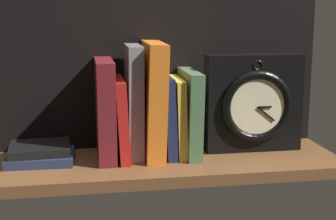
{
  "coord_description": "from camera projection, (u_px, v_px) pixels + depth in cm",
  "views": [
    {
      "loc": [
        -15.76,
        -108.78,
        34.08
      ],
      "look_at": [
        3.41,
        3.28,
        10.51
      ],
      "focal_mm": 54.68,
      "sensor_mm": 36.0,
      "label": 1
    }
  ],
  "objects": [
    {
      "name": "book_gray_chess",
      "position": [
        134.0,
        102.0,
        1.14
      ],
      "size": [
        3.4,
        12.32,
        25.3
      ],
      "primitive_type": "cube",
      "rotation": [
        0.0,
        0.01,
        0.0
      ],
      "color": "gray",
      "rests_on": "ground_plane"
    },
    {
      "name": "book_navy_bierce",
      "position": [
        167.0,
        116.0,
        1.16
      ],
      "size": [
        2.99,
        13.41,
        18.36
      ],
      "primitive_type": "cube",
      "rotation": [
        0.0,
        -0.04,
        0.0
      ],
      "color": "#192147",
      "rests_on": "ground_plane"
    },
    {
      "name": "book_maroon_dawkins",
      "position": [
        105.0,
        110.0,
        1.14
      ],
      "size": [
        3.97,
        16.05,
        22.18
      ],
      "primitive_type": "cube",
      "rotation": [
        0.0,
        -0.0,
        0.0
      ],
      "color": "maroon",
      "rests_on": "ground_plane"
    },
    {
      "name": "ground_plane",
      "position": [
        156.0,
        165.0,
        1.15
      ],
      "size": [
        83.15,
        25.44,
        2.5
      ],
      "primitive_type": "cube",
      "color": "brown"
    },
    {
      "name": "book_stack_side",
      "position": [
        40.0,
        153.0,
        1.13
      ],
      "size": [
        14.65,
        12.57,
        3.79
      ],
      "color": "#232D4C",
      "rests_on": "ground_plane"
    },
    {
      "name": "book_yellow_seinlanguage",
      "position": [
        177.0,
        117.0,
        1.17
      ],
      "size": [
        2.58,
        13.71,
        17.83
      ],
      "primitive_type": "cube",
      "rotation": [
        0.0,
        -0.03,
        0.0
      ],
      "color": "gold",
      "rests_on": "ground_plane"
    },
    {
      "name": "book_green_romantic",
      "position": [
        189.0,
        113.0,
        1.17
      ],
      "size": [
        3.44,
        15.99,
        19.39
      ],
      "primitive_type": "cube",
      "rotation": [
        0.0,
        0.02,
        0.0
      ],
      "color": "#476B44",
      "rests_on": "ground_plane"
    },
    {
      "name": "back_panel",
      "position": [
        148.0,
        68.0,
        1.22
      ],
      "size": [
        83.15,
        1.2,
        38.35
      ],
      "primitive_type": "cube",
      "color": "black",
      "rests_on": "ground_plane"
    },
    {
      "name": "book_orange_pandolfini",
      "position": [
        152.0,
        100.0,
        1.15
      ],
      "size": [
        4.99,
        16.48,
        25.97
      ],
      "primitive_type": "cube",
      "rotation": [
        0.0,
        0.03,
        0.0
      ],
      "color": "orange",
      "rests_on": "ground_plane"
    },
    {
      "name": "book_red_requiem",
      "position": [
        121.0,
        118.0,
        1.15
      ],
      "size": [
        3.07,
        16.05,
        18.07
      ],
      "primitive_type": "cube",
      "rotation": [
        0.0,
        -0.05,
        0.0
      ],
      "color": "red",
      "rests_on": "ground_plane"
    },
    {
      "name": "framed_clock",
      "position": [
        254.0,
        104.0,
        1.19
      ],
      "size": [
        22.75,
        6.36,
        22.75
      ],
      "color": "black",
      "rests_on": "ground_plane"
    }
  ]
}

